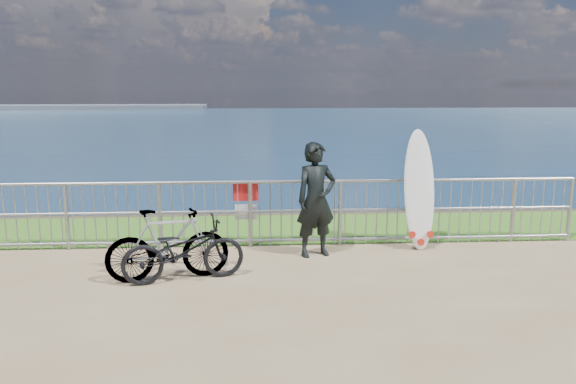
{
  "coord_description": "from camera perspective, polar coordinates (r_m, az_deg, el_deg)",
  "views": [
    {
      "loc": [
        -0.44,
        -7.52,
        2.68
      ],
      "look_at": [
        0.1,
        1.2,
        1.0
      ],
      "focal_mm": 35.0,
      "sensor_mm": 36.0,
      "label": 1
    }
  ],
  "objects": [
    {
      "name": "bicycle_near",
      "position": [
        7.88,
        -10.58,
        -5.82
      ],
      "size": [
        1.77,
        1.0,
        0.88
      ],
      "primitive_type": "imported",
      "rotation": [
        0.0,
        0.0,
        1.83
      ],
      "color": "black",
      "rests_on": "ground"
    },
    {
      "name": "grass_strip",
      "position": [
        10.58,
        -1.05,
        -3.74
      ],
      "size": [
        120.0,
        120.0,
        0.0
      ],
      "primitive_type": "plane",
      "color": "#356C1D",
      "rests_on": "ground"
    },
    {
      "name": "bicycle_far",
      "position": [
        7.95,
        -12.12,
        -5.23
      ],
      "size": [
        1.75,
        0.83,
        1.02
      ],
      "primitive_type": "imported",
      "rotation": [
        0.0,
        0.0,
        1.79
      ],
      "color": "black",
      "rests_on": "ground"
    },
    {
      "name": "surfboard",
      "position": [
        9.45,
        13.19,
        -0.21
      ],
      "size": [
        0.54,
        0.48,
        1.97
      ],
      "color": "white",
      "rests_on": "ground"
    },
    {
      "name": "seascape",
      "position": [
        161.09,
        -19.35,
        7.91
      ],
      "size": [
        260.0,
        260.0,
        5.0
      ],
      "color": "brown",
      "rests_on": "ground"
    },
    {
      "name": "surfer",
      "position": [
        8.79,
        2.87,
        -0.8
      ],
      "size": [
        0.76,
        0.62,
        1.81
      ],
      "primitive_type": "imported",
      "rotation": [
        0.0,
        0.0,
        0.33
      ],
      "color": "black",
      "rests_on": "ground"
    },
    {
      "name": "railing",
      "position": [
        9.37,
        -0.7,
        -2.07
      ],
      "size": [
        10.06,
        0.1,
        1.13
      ],
      "color": "gray",
      "rests_on": "ground"
    },
    {
      "name": "bike_rack",
      "position": [
        8.56,
        -12.09,
        -5.3
      ],
      "size": [
        1.92,
        0.05,
        0.4
      ],
      "color": "gray",
      "rests_on": "ground"
    }
  ]
}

